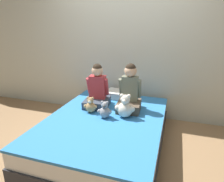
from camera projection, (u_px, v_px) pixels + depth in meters
ground_plane at (105, 144)px, 2.76m from camera, size 14.00×14.00×0.00m
wall_behind_bed at (127, 45)px, 3.36m from camera, size 8.00×0.06×2.50m
bed at (105, 131)px, 2.70m from camera, size 1.50×2.01×0.40m
child_on_left at (97, 90)px, 2.98m from camera, size 0.39×0.43×0.63m
child_on_right at (130, 92)px, 2.83m from camera, size 0.35×0.41×0.67m
teddy_bear_held_by_left_child at (91, 106)px, 2.78m from camera, size 0.19×0.14×0.23m
teddy_bear_held_by_right_child at (125, 107)px, 2.63m from camera, size 0.27×0.20×0.32m
teddy_bear_between_children at (105, 111)px, 2.62m from camera, size 0.19×0.15×0.23m
pillow_at_headboard at (121, 94)px, 3.36m from camera, size 0.50×0.33×0.11m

